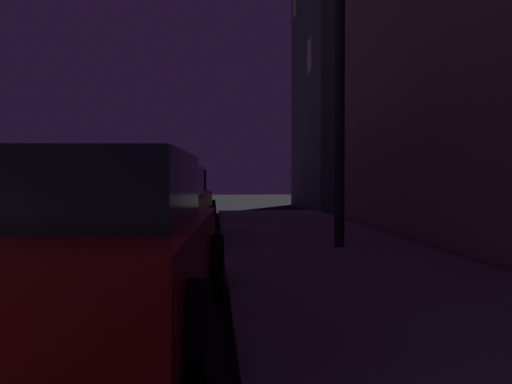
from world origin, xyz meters
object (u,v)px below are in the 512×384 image
car_red (84,244)px  street_lamp (340,4)px  car_yellow_cab (158,207)px  car_silver (178,196)px

car_red → street_lamp: size_ratio=0.74×
car_yellow_cab → car_red: bearing=-90.0°
car_silver → street_lamp: 8.50m
car_red → street_lamp: street_lamp is taller
car_silver → street_lamp: size_ratio=0.81×
car_red → car_silver: bearing=90.0°
car_red → street_lamp: (2.96, 4.36, 3.21)m
car_red → car_yellow_cab: (0.00, 5.91, -0.01)m
car_red → car_silver: size_ratio=0.91×
car_yellow_cab → street_lamp: size_ratio=0.73×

